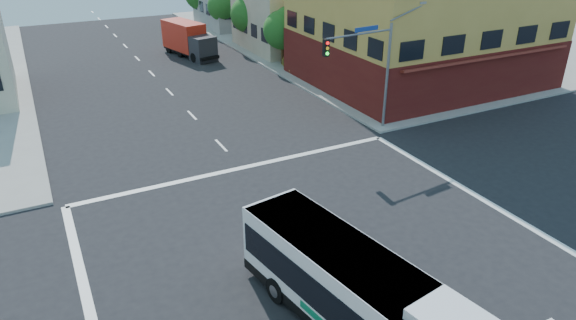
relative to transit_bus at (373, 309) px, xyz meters
name	(u,v)px	position (x,y,z in m)	size (l,w,h in m)	color
ground	(329,257)	(1.38, 4.92, -1.69)	(120.00, 120.00, 0.00)	black
sidewalk_ne	(423,29)	(36.38, 39.92, -1.61)	(50.00, 50.00, 0.15)	gray
corner_building_ne	(423,11)	(21.37, 23.40, 4.20)	(18.10, 15.44, 14.00)	gold
building_east_near	(301,4)	(18.36, 38.90, 2.82)	(12.06, 10.06, 9.00)	#C6B597
signal_mast_ne	(368,59)	(10.46, 15.54, 3.29)	(7.91, 1.13, 8.07)	slate
street_tree_a	(284,28)	(13.28, 32.85, 1.90)	(3.60, 3.60, 5.53)	#3B2515
street_tree_b	(250,12)	(13.28, 40.85, 2.06)	(3.80, 3.80, 5.79)	#3B2515
street_tree_c	(223,4)	(13.28, 48.85, 1.77)	(3.40, 3.40, 5.29)	#3B2515
transit_bus	(373,309)	(0.00, 0.00, 0.00)	(4.40, 11.92, 3.45)	black
box_truck	(189,40)	(6.39, 40.45, -0.08)	(3.81, 7.67, 3.32)	#26262B
parked_car	(293,62)	(13.47, 31.35, -1.02)	(1.59, 3.94, 1.34)	gold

